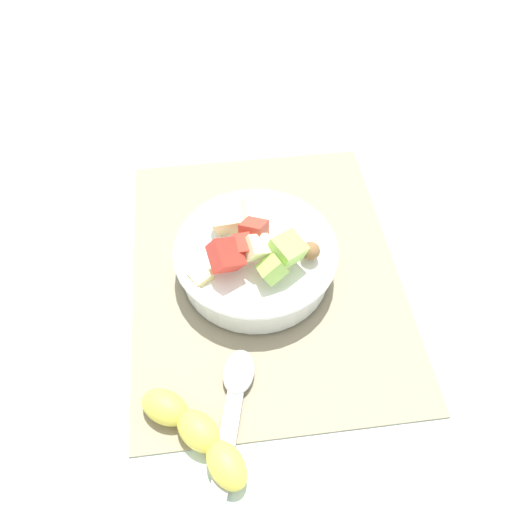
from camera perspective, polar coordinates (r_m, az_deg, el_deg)
name	(u,v)px	position (r m, az deg, el deg)	size (l,w,h in m)	color
ground_plane	(265,272)	(0.70, 1.04, -1.80)	(2.40, 2.40, 0.00)	silver
placemat	(265,271)	(0.70, 1.04, -1.65)	(0.45, 0.35, 0.01)	gray
salad_bowl	(256,258)	(0.67, -0.04, -0.25)	(0.21, 0.21, 0.10)	white
serving_spoon	(233,406)	(0.60, -2.50, -16.00)	(0.20, 0.08, 0.01)	#B7B7BC
banana_whole	(196,434)	(0.58, -6.57, -18.72)	(0.13, 0.12, 0.04)	yellow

